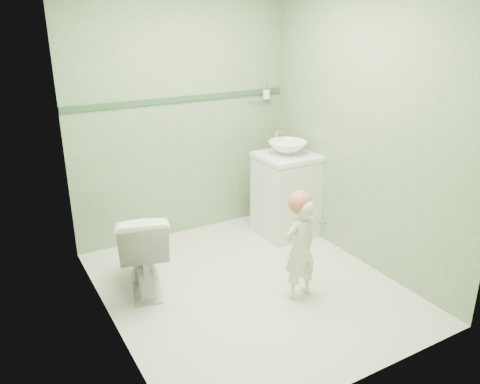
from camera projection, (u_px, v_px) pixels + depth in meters
ground at (249, 286)px, 3.93m from camera, size 2.50×2.50×0.00m
room_shell at (250, 145)px, 3.50m from camera, size 2.50×2.54×2.40m
trim_stripe at (182, 99)px, 4.45m from camera, size 2.20×0.02×0.05m
vanity at (286, 196)px, 4.75m from camera, size 0.52×0.50×0.80m
counter at (287, 156)px, 4.60m from camera, size 0.54×0.52×0.04m
basin at (287, 148)px, 4.57m from camera, size 0.37×0.37×0.13m
faucet at (277, 136)px, 4.69m from camera, size 0.03×0.13×0.18m
cup_holder at (266, 94)px, 4.83m from camera, size 0.26×0.07×0.21m
toilet at (142, 249)px, 3.80m from camera, size 0.56×0.76×0.70m
toddler at (300, 249)px, 3.66m from camera, size 0.32×0.22×0.82m
hair_cap at (300, 202)px, 3.55m from camera, size 0.18×0.18×0.18m
teal_toothbrush at (320, 222)px, 3.52m from camera, size 0.11×0.14×0.08m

